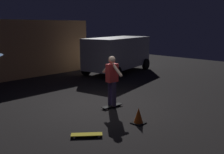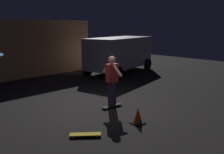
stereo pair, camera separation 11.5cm
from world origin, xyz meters
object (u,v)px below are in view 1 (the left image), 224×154
(skateboard_ridden, at_px, (112,106))
(skater, at_px, (112,77))
(skateboard_spare, at_px, (87,135))
(parked_van, at_px, (118,53))
(traffic_cone, at_px, (138,116))

(skateboard_ridden, distance_m, skater, 0.98)
(skateboard_spare, bearing_deg, skateboard_ridden, 28.76)
(skater, bearing_deg, parked_van, 41.17)
(parked_van, height_order, skateboard_spare, parked_van)
(parked_van, relative_size, skateboard_spare, 6.80)
(skateboard_spare, height_order, traffic_cone, traffic_cone)
(traffic_cone, bearing_deg, parked_van, 47.11)
(skater, bearing_deg, traffic_cone, -107.77)
(skateboard_ridden, xyz_separation_m, skateboard_spare, (-2.07, -1.13, 0.00))
(skateboard_ridden, distance_m, skateboard_spare, 2.36)
(skater, bearing_deg, skateboard_spare, -151.24)
(skateboard_spare, bearing_deg, parked_van, 37.89)
(skateboard_ridden, height_order, skateboard_spare, same)
(skateboard_spare, distance_m, traffic_cone, 1.63)
(skateboard_ridden, bearing_deg, traffic_cone, -107.77)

